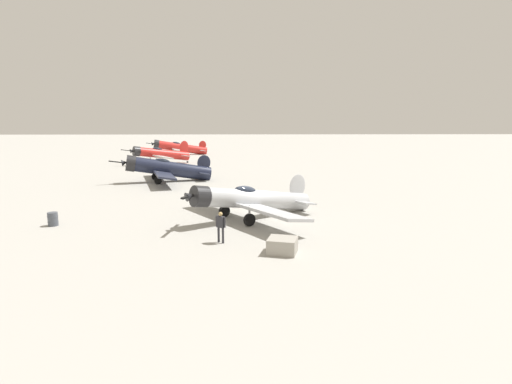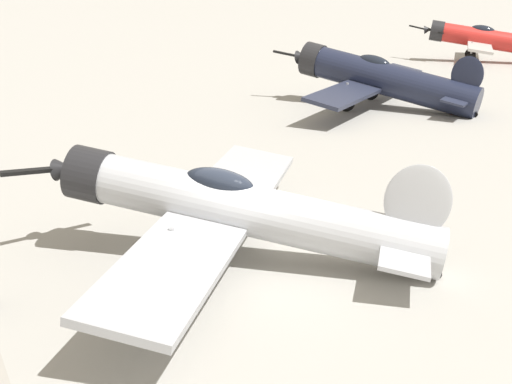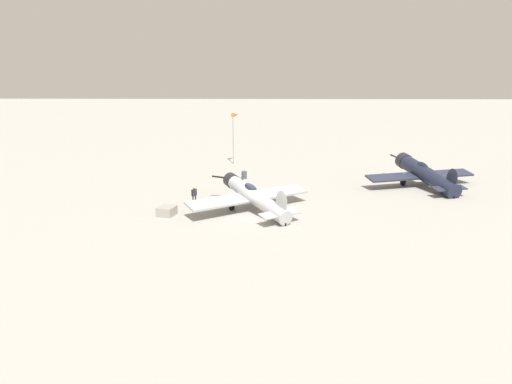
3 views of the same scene
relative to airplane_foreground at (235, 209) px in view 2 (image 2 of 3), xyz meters
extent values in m
plane|color=#A8A59E|center=(0.43, 0.29, -1.34)|extent=(400.00, 400.00, 0.00)
cylinder|color=#B7BABF|center=(0.43, 0.29, -0.04)|extent=(8.11, 5.99, 2.55)
cylinder|color=#232326|center=(-3.08, -2.06, 0.60)|extent=(1.65, 1.72, 1.46)
cone|color=#232326|center=(-3.62, -2.42, 0.70)|extent=(0.83, 0.81, 0.63)
cube|color=black|center=(-3.75, -2.51, 0.70)|extent=(0.47, 2.98, 0.40)
ellipsoid|color=black|center=(-0.31, -0.21, 0.62)|extent=(1.90, 1.62, 0.93)
cube|color=#ADAFB5|center=(-0.46, -0.30, -0.22)|extent=(8.04, 10.67, 0.47)
ellipsoid|color=#B7BABF|center=(3.51, 2.35, 0.52)|extent=(1.52, 1.07, 1.95)
cube|color=#ADAFB5|center=(3.35, 2.24, -0.51)|extent=(2.81, 3.44, 0.26)
cylinder|color=#999BA0|center=(-0.05, -1.86, -0.48)|extent=(0.14, 0.14, 0.93)
cylinder|color=black|center=(-0.05, -1.86, -0.94)|extent=(0.78, 0.61, 0.80)
cylinder|color=#999BA0|center=(-1.74, 0.66, -0.48)|extent=(0.14, 0.14, 0.93)
cylinder|color=black|center=(-1.74, 0.66, -0.94)|extent=(0.78, 0.61, 0.80)
cylinder|color=black|center=(3.95, 2.64, -1.20)|extent=(0.29, 0.24, 0.28)
cylinder|color=#1E2338|center=(-8.41, 17.83, 0.06)|extent=(9.01, 4.14, 3.08)
cylinder|color=#232326|center=(-12.43, 16.60, 0.80)|extent=(1.63, 1.98, 1.84)
cone|color=#232326|center=(-13.05, 16.41, 0.91)|extent=(0.85, 0.88, 0.80)
cube|color=black|center=(-13.19, 16.37, 0.91)|extent=(2.51, 1.67, 0.59)
ellipsoid|color=black|center=(-9.25, 17.57, 0.89)|extent=(1.94, 1.25, 0.96)
cube|color=#282D42|center=(-9.42, 17.52, -0.19)|extent=(5.30, 12.22, 0.49)
ellipsoid|color=#1E2338|center=(-4.88, 18.92, 0.61)|extent=(1.74, 0.64, 2.00)
cube|color=#282D42|center=(-5.07, 18.86, -0.47)|extent=(2.05, 3.57, 0.29)
cylinder|color=#999BA0|center=(-9.43, 15.75, -0.44)|extent=(0.14, 0.14, 1.00)
cylinder|color=black|center=(-9.43, 15.75, -0.94)|extent=(0.82, 0.43, 0.80)
cylinder|color=#999BA0|center=(-10.42, 18.99, -0.44)|extent=(0.14, 0.14, 1.00)
cylinder|color=black|center=(-10.42, 18.99, -0.94)|extent=(0.82, 0.43, 0.80)
cylinder|color=black|center=(-4.38, 19.07, -1.20)|extent=(0.30, 0.18, 0.28)
cylinder|color=red|center=(-13.04, 36.79, 0.29)|extent=(8.13, 5.52, 2.48)
cylinder|color=#232326|center=(-16.55, 34.75, 0.83)|extent=(1.68, 1.82, 1.57)
cone|color=#232326|center=(-17.11, 34.42, 0.92)|extent=(0.85, 0.84, 0.68)
cube|color=black|center=(-17.24, 34.34, 0.92)|extent=(3.08, 0.44, 0.45)
ellipsoid|color=black|center=(-13.78, 36.36, 0.98)|extent=(1.92, 1.55, 0.90)
cube|color=#BCB7B2|center=(-13.92, 36.27, 0.05)|extent=(6.92, 10.25, 0.40)
cylinder|color=#999BA0|center=(-13.57, 34.65, -0.34)|extent=(0.14, 0.14, 1.19)
cylinder|color=black|center=(-13.57, 34.65, -0.94)|extent=(0.79, 0.58, 0.80)
cylinder|color=#999BA0|center=(-15.16, 37.38, -0.34)|extent=(0.14, 0.14, 1.19)
cylinder|color=black|center=(-15.16, 37.38, -0.94)|extent=(0.79, 0.58, 0.80)
camera|label=1|loc=(-0.40, -26.28, 5.06)|focal=28.09mm
camera|label=2|loc=(11.45, -10.17, 5.58)|focal=47.85mm
camera|label=3|loc=(36.28, 1.18, 9.92)|focal=30.67mm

